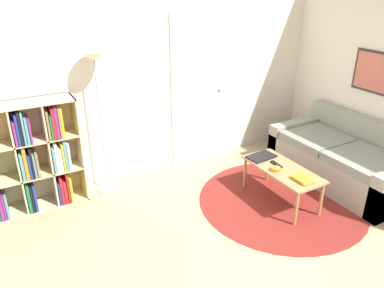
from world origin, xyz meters
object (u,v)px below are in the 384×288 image
(coffee_table, at_px, (282,172))
(laptop, at_px, (261,157))
(bowl, at_px, (276,169))
(floor_lamp, at_px, (96,78))
(bookshelf, at_px, (32,158))
(couch, at_px, (345,159))

(coffee_table, distance_m, laptop, 0.34)
(coffee_table, bearing_deg, bowl, -176.03)
(floor_lamp, xyz_separation_m, coffee_table, (1.67, -1.25, -1.02))
(bookshelf, relative_size, floor_lamp, 0.73)
(laptop, distance_m, bowl, 0.35)
(couch, bearing_deg, laptop, 163.47)
(floor_lamp, relative_size, laptop, 4.76)
(floor_lamp, bearing_deg, bowl, -38.73)
(floor_lamp, height_order, bowl, floor_lamp)
(bookshelf, bearing_deg, floor_lamp, -1.30)
(laptop, bearing_deg, bowl, -102.15)
(coffee_table, bearing_deg, floor_lamp, 143.32)
(couch, height_order, laptop, couch)
(floor_lamp, relative_size, couch, 0.95)
(bookshelf, bearing_deg, bowl, -28.42)
(floor_lamp, relative_size, coffee_table, 1.74)
(floor_lamp, xyz_separation_m, bowl, (1.56, -1.25, -0.95))
(couch, distance_m, laptop, 1.17)
(floor_lamp, bearing_deg, coffee_table, -36.68)
(couch, xyz_separation_m, coffee_table, (-1.08, -0.00, 0.11))
(laptop, bearing_deg, coffee_table, -83.87)
(laptop, bearing_deg, couch, -16.53)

